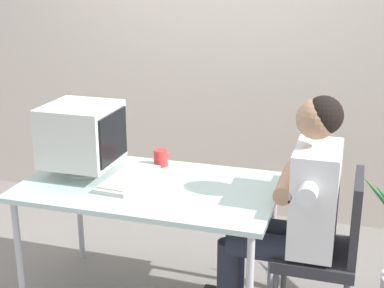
% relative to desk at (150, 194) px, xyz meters
% --- Properties ---
extents(wall_back, '(8.00, 0.10, 3.00)m').
position_rel_desk_xyz_m(wall_back, '(0.30, 1.40, 0.83)').
color(wall_back, beige).
rests_on(wall_back, ground_plane).
extents(desk, '(1.36, 0.79, 0.72)m').
position_rel_desk_xyz_m(desk, '(0.00, 0.00, 0.00)').
color(desk, '#B7B7BC').
rests_on(desk, ground_plane).
extents(crt_monitor, '(0.38, 0.38, 0.40)m').
position_rel_desk_xyz_m(crt_monitor, '(-0.41, 0.04, 0.28)').
color(crt_monitor, silver).
rests_on(crt_monitor, desk).
extents(keyboard, '(0.21, 0.46, 0.03)m').
position_rel_desk_xyz_m(keyboard, '(-0.13, 0.01, 0.07)').
color(keyboard, silver).
rests_on(keyboard, desk).
extents(office_chair, '(0.40, 0.40, 0.87)m').
position_rel_desk_xyz_m(office_chair, '(0.95, 0.03, -0.18)').
color(office_chair, '#4C4C51').
rests_on(office_chair, ground_plane).
extents(person_seated, '(0.71, 0.59, 1.26)m').
position_rel_desk_xyz_m(person_seated, '(0.76, 0.03, 0.02)').
color(person_seated, silver).
rests_on(person_seated, ground_plane).
extents(desk_mug, '(0.08, 0.09, 0.10)m').
position_rel_desk_xyz_m(desk_mug, '(-0.04, 0.30, 0.10)').
color(desk_mug, red).
rests_on(desk_mug, desk).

